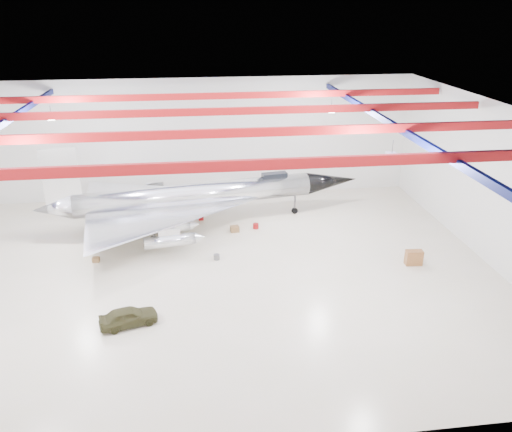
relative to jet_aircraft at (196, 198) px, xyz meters
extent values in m
plane|color=beige|center=(0.34, -8.09, -2.40)|extent=(40.00, 40.00, 0.00)
plane|color=silver|center=(0.34, 6.91, 3.10)|extent=(40.00, 0.00, 40.00)
plane|color=silver|center=(20.34, -8.09, 3.10)|extent=(0.00, 30.00, 30.00)
plane|color=#0A0F38|center=(0.34, -8.09, 8.60)|extent=(40.00, 40.00, 0.00)
cube|color=maroon|center=(0.34, -17.09, 8.00)|extent=(39.50, 0.25, 0.50)
cube|color=maroon|center=(0.34, -11.09, 8.00)|extent=(39.50, 0.25, 0.50)
cube|color=maroon|center=(0.34, -5.09, 8.00)|extent=(39.50, 0.25, 0.50)
cube|color=maroon|center=(0.34, 0.91, 8.00)|extent=(39.50, 0.25, 0.50)
cube|color=#0D1553|center=(12.34, -8.09, 7.70)|extent=(0.25, 29.50, 0.40)
cube|color=silver|center=(10.34, -14.09, 7.30)|extent=(0.55, 0.55, 0.25)
cube|color=silver|center=(-9.66, -2.09, 7.30)|extent=(0.55, 0.55, 0.25)
cube|color=silver|center=(10.34, -2.09, 7.30)|extent=(0.55, 0.55, 0.25)
cylinder|color=silver|center=(0.05, 0.01, 0.28)|extent=(19.17, 4.82, 1.91)
cone|color=black|center=(11.85, 1.84, 0.28)|extent=(5.01, 2.62, 1.91)
cone|color=silver|center=(-10.80, -1.68, 0.28)|extent=(3.12, 2.33, 1.91)
cube|color=silver|center=(-9.86, -1.53, 2.76)|extent=(2.66, 0.52, 4.30)
cube|color=black|center=(6.66, 1.03, 1.28)|extent=(2.19, 1.08, 0.48)
cylinder|color=silver|center=(-1.97, -5.62, -1.06)|extent=(3.72, 1.41, 0.86)
cylinder|color=silver|center=(-2.34, -3.26, -1.06)|extent=(3.72, 1.41, 0.86)
cylinder|color=silver|center=(-3.22, 2.40, -1.06)|extent=(3.72, 1.41, 0.86)
cylinder|color=silver|center=(-3.59, 4.76, -1.06)|extent=(3.72, 1.41, 0.86)
cylinder|color=#59595B|center=(8.55, 1.33, -1.54)|extent=(0.17, 0.17, 1.72)
cylinder|color=black|center=(8.55, 1.33, -2.13)|extent=(0.56, 0.29, 0.53)
cylinder|color=#59595B|center=(-3.36, -2.94, -1.54)|extent=(0.17, 0.17, 1.72)
cylinder|color=black|center=(-3.36, -2.94, -2.13)|extent=(0.56, 0.29, 0.53)
cylinder|color=#59595B|center=(-4.09, 1.78, -1.54)|extent=(0.17, 0.17, 1.72)
cylinder|color=black|center=(-4.09, 1.78, -2.13)|extent=(0.56, 0.29, 0.53)
imported|color=#3A391D|center=(-4.10, -13.61, -1.84)|extent=(3.51, 2.16, 1.12)
cube|color=brown|center=(15.04, -8.81, -1.86)|extent=(1.21, 0.67, 1.08)
cube|color=olive|center=(-7.27, -5.57, -2.22)|extent=(0.52, 0.42, 0.34)
cube|color=maroon|center=(0.36, 0.97, -2.25)|extent=(0.44, 0.36, 0.29)
cylinder|color=#59595B|center=(1.31, -6.32, -2.20)|extent=(0.47, 0.47, 0.39)
cube|color=olive|center=(3.01, -1.75, -2.16)|extent=(0.75, 0.63, 0.48)
cube|color=#59595B|center=(-5.66, -0.78, -2.25)|extent=(0.50, 0.44, 0.30)
cylinder|color=maroon|center=(4.78, -1.35, -2.19)|extent=(0.59, 0.59, 0.42)
camera|label=1|loc=(0.13, -38.19, 14.65)|focal=35.00mm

